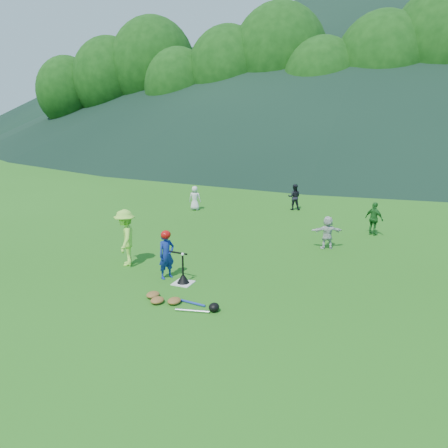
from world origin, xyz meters
name	(u,v)px	position (x,y,z in m)	size (l,w,h in m)	color
ground	(183,283)	(0.00, 0.00, 0.00)	(120.00, 120.00, 0.00)	#236316
home_plate	(183,283)	(0.00, 0.00, 0.01)	(0.45, 0.45, 0.02)	silver
baseball	(183,254)	(0.00, 0.00, 0.74)	(0.08, 0.08, 0.08)	white
batter_child	(166,255)	(-0.55, 0.18, 0.60)	(0.44, 0.29, 1.19)	navy
adult_coach	(126,238)	(-2.05, 0.60, 0.76)	(0.98, 0.56, 1.52)	#9BE944
fielder_a	(195,198)	(-3.52, 7.57, 0.51)	(0.50, 0.33, 1.03)	silver
fielder_b	(294,197)	(0.35, 9.27, 0.55)	(0.54, 0.42, 1.10)	black
fielder_c	(374,219)	(3.82, 6.37, 0.56)	(0.66, 0.27, 1.13)	#1D6221
fielder_d	(327,232)	(2.66, 4.22, 0.50)	(0.94, 0.30, 1.01)	silver
batting_tee	(183,278)	(0.00, 0.00, 0.13)	(0.30, 0.30, 0.68)	black
batter_gear	(167,236)	(-0.52, 0.17, 1.08)	(0.73, 0.26, 0.55)	#AC0C0B
equipment_pile	(174,301)	(0.37, -1.11, 0.07)	(1.80, 0.60, 0.19)	olive
outfield_fence	(348,156)	(0.00, 28.00, 0.70)	(70.07, 0.08, 1.33)	gray
tree_line	(365,65)	(0.20, 33.83, 8.21)	(70.04, 11.40, 14.82)	#382314
distant_hills	(351,55)	(-7.63, 81.81, 14.98)	(155.00, 140.00, 32.00)	black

